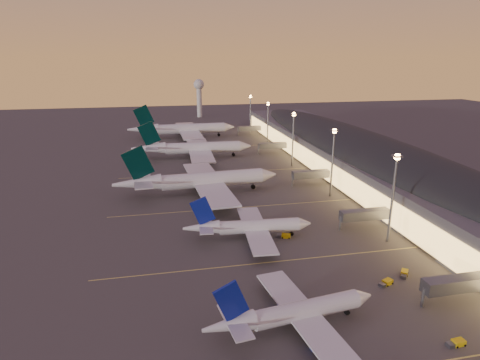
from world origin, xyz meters
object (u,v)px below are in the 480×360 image
airliner_wide_mid (193,148)px  airliner_narrow_north (248,227)px  baggage_tug_a (456,343)px  baggage_tug_d (404,274)px  airliner_wide_near (199,181)px  radar_tower (199,92)px  airliner_narrow_south (293,313)px  baggage_tug_c (284,236)px  baggage_tug_b (386,283)px  airliner_wide_far (183,129)px

airliner_wide_mid → airliner_narrow_north: bearing=-84.2°
baggage_tug_a → baggage_tug_d: (5.01, 24.06, 0.02)m
airliner_wide_near → radar_tower: radar_tower is taller
airliner_wide_near → baggage_tug_a: (37.28, -95.00, -4.75)m
airliner_wide_near → baggage_tug_a: 102.16m
airliner_narrow_south → baggage_tug_c: bearing=66.7°
baggage_tug_c → airliner_wide_near: bearing=135.9°
airliner_wide_near → radar_tower: bearing=80.0°
baggage_tug_d → airliner_narrow_north: bearing=87.8°
baggage_tug_b → airliner_wide_far: bearing=76.5°
airliner_wide_far → radar_tower: radar_tower is taller
airliner_wide_near → baggage_tug_d: airliner_wide_near is taller
airliner_narrow_south → baggage_tug_d: 35.56m
airliner_narrow_south → airliner_narrow_north: airliner_narrow_north is taller
airliner_narrow_south → airliner_wide_mid: (-6.41, 142.26, 1.80)m
baggage_tug_a → baggage_tug_b: (-1.54, 21.20, 0.03)m
radar_tower → baggage_tug_c: radar_tower is taller
airliner_narrow_south → airliner_wide_far: 198.32m
airliner_narrow_south → baggage_tug_c: airliner_narrow_south is taller
baggage_tug_c → airliner_wide_mid: bearing=121.0°
airliner_wide_mid → baggage_tug_d: 135.03m
baggage_tug_a → baggage_tug_c: size_ratio=0.86×
airliner_wide_mid → airliner_wide_far: bearing=93.4°
airliner_wide_near → radar_tower: (22.59, 206.95, 16.64)m
airliner_narrow_south → airliner_narrow_north: 41.36m
baggage_tug_d → baggage_tug_c: bearing=78.7°
airliner_wide_far → airliner_wide_near: bearing=-92.2°
baggage_tug_b → baggage_tug_a: bearing=-109.6°
airliner_wide_far → baggage_tug_c: 159.88m
airliner_narrow_north → baggage_tug_c: airliner_narrow_north is taller
airliner_wide_near → baggage_tug_d: 82.72m
airliner_narrow_north → airliner_wide_far: size_ratio=0.55×
airliner_wide_near → radar_tower: size_ratio=1.95×
airliner_narrow_south → baggage_tug_a: 30.09m
airliner_narrow_south → airliner_wide_mid: bearing=84.8°
airliner_wide_far → baggage_tug_b: airliner_wide_far is taller
airliner_wide_near → airliner_narrow_north: bearing=-80.7°
baggage_tug_a → radar_tower: bearing=88.3°
airliner_narrow_north → baggage_tug_c: size_ratio=8.89×
airliner_wide_mid → baggage_tug_c: airliner_wide_mid is taller
baggage_tug_a → baggage_tug_c: bearing=104.2°
baggage_tug_d → airliner_wide_far: bearing=51.2°
airliner_wide_far → baggage_tug_b: size_ratio=17.18×
airliner_wide_far → baggage_tug_a: 212.15m
baggage_tug_a → baggage_tug_b: bearing=89.7°
airliner_narrow_south → baggage_tug_d: airliner_narrow_south is taller
baggage_tug_d → airliner_wide_near: bearing=69.6°
radar_tower → baggage_tug_b: 281.86m
airliner_wide_near → airliner_wide_mid: 58.24m
airliner_narrow_south → airliner_narrow_north: (0.52, 41.36, 0.15)m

